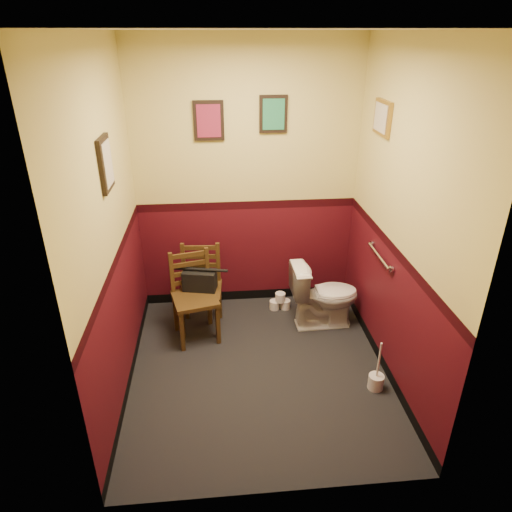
# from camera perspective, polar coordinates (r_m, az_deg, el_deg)

# --- Properties ---
(floor) EXTENTS (2.20, 2.40, 0.00)m
(floor) POSITION_cam_1_polar(r_m,az_deg,el_deg) (4.16, 0.33, -14.01)
(floor) COLOR black
(floor) RESTS_ON ground
(ceiling) EXTENTS (2.20, 2.40, 0.00)m
(ceiling) POSITION_cam_1_polar(r_m,az_deg,el_deg) (3.17, 0.47, 26.48)
(ceiling) COLOR silver
(ceiling) RESTS_ON ground
(wall_back) EXTENTS (2.20, 0.00, 2.70)m
(wall_back) POSITION_cam_1_polar(r_m,az_deg,el_deg) (4.57, -1.13, 9.23)
(wall_back) COLOR #420B13
(wall_back) RESTS_ON ground
(wall_front) EXTENTS (2.20, 0.00, 2.70)m
(wall_front) POSITION_cam_1_polar(r_m,az_deg,el_deg) (2.39, 3.30, -7.82)
(wall_front) COLOR #420B13
(wall_front) RESTS_ON ground
(wall_left) EXTENTS (0.00, 2.40, 2.70)m
(wall_left) POSITION_cam_1_polar(r_m,az_deg,el_deg) (3.52, -17.77, 2.57)
(wall_left) COLOR #420B13
(wall_left) RESTS_ON ground
(wall_right) EXTENTS (0.00, 2.40, 2.70)m
(wall_right) POSITION_cam_1_polar(r_m,az_deg,el_deg) (3.71, 17.58, 3.85)
(wall_right) COLOR #420B13
(wall_right) RESTS_ON ground
(grab_bar) EXTENTS (0.05, 0.56, 0.06)m
(grab_bar) POSITION_cam_1_polar(r_m,az_deg,el_deg) (4.07, 15.17, -0.00)
(grab_bar) COLOR silver
(grab_bar) RESTS_ON wall_right
(framed_print_back_a) EXTENTS (0.28, 0.04, 0.36)m
(framed_print_back_a) POSITION_cam_1_polar(r_m,az_deg,el_deg) (4.40, -5.93, 16.47)
(framed_print_back_a) COLOR black
(framed_print_back_a) RESTS_ON wall_back
(framed_print_back_b) EXTENTS (0.26, 0.04, 0.34)m
(framed_print_back_b) POSITION_cam_1_polar(r_m,az_deg,el_deg) (4.43, 2.19, 17.31)
(framed_print_back_b) COLOR black
(framed_print_back_b) RESTS_ON wall_back
(framed_print_left) EXTENTS (0.04, 0.30, 0.38)m
(framed_print_left) POSITION_cam_1_polar(r_m,az_deg,el_deg) (3.45, -18.26, 10.89)
(framed_print_left) COLOR black
(framed_print_left) RESTS_ON wall_left
(framed_print_right) EXTENTS (0.04, 0.34, 0.28)m
(framed_print_right) POSITION_cam_1_polar(r_m,az_deg,el_deg) (4.06, 15.51, 16.32)
(framed_print_right) COLOR olive
(framed_print_right) RESTS_ON wall_right
(toilet) EXTENTS (0.69, 0.40, 0.67)m
(toilet) POSITION_cam_1_polar(r_m,az_deg,el_deg) (4.60, 8.53, -4.89)
(toilet) COLOR white
(toilet) RESTS_ON floor
(toilet_brush) EXTENTS (0.13, 0.13, 0.46)m
(toilet_brush) POSITION_cam_1_polar(r_m,az_deg,el_deg) (4.06, 14.77, -14.85)
(toilet_brush) COLOR silver
(toilet_brush) RESTS_ON floor
(chair_left) EXTENTS (0.48, 0.48, 0.86)m
(chair_left) POSITION_cam_1_polar(r_m,az_deg,el_deg) (4.38, -7.75, -5.06)
(chair_left) COLOR #442E14
(chair_left) RESTS_ON floor
(chair_right) EXTENTS (0.43, 0.43, 0.85)m
(chair_right) POSITION_cam_1_polar(r_m,az_deg,el_deg) (4.50, -6.91, -4.07)
(chair_right) COLOR #442E14
(chair_right) RESTS_ON floor
(handbag) EXTENTS (0.34, 0.22, 0.23)m
(handbag) POSITION_cam_1_polar(r_m,az_deg,el_deg) (4.41, -7.04, -3.00)
(handbag) COLOR black
(handbag) RESTS_ON chair_right
(tp_stack) EXTENTS (0.22, 0.12, 0.19)m
(tp_stack) POSITION_cam_1_polar(r_m,az_deg,el_deg) (4.92, 3.02, -5.77)
(tp_stack) COLOR silver
(tp_stack) RESTS_ON floor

